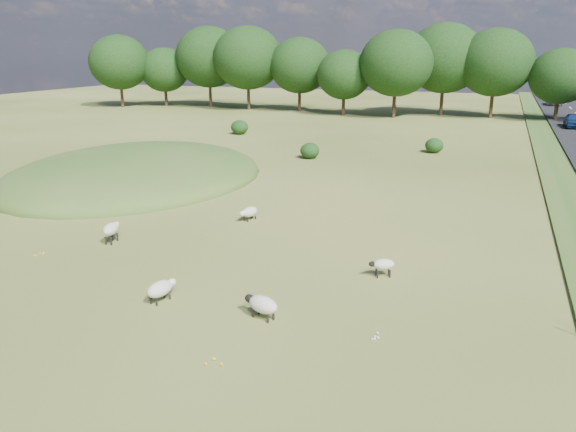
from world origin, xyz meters
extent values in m
plane|color=#415119|center=(0.00, 20.00, 0.00)|extent=(160.00, 160.00, 0.00)
ellipsoid|color=#33561E|center=(-12.00, 12.00, 0.00)|extent=(16.00, 20.00, 4.00)
cylinder|color=black|center=(-42.96, 52.57, 1.89)|extent=(0.44, 0.44, 3.77)
ellipsoid|color=black|center=(-42.96, 52.57, 6.50)|extent=(8.81, 8.81, 7.93)
cylinder|color=black|center=(-37.62, 56.23, 1.56)|extent=(0.44, 0.44, 3.12)
ellipsoid|color=black|center=(-37.62, 56.23, 5.38)|extent=(7.28, 7.28, 6.55)
cylinder|color=black|center=(-30.54, 57.35, 2.11)|extent=(0.44, 0.44, 4.21)
ellipsoid|color=black|center=(-30.54, 57.35, 7.25)|extent=(9.83, 9.83, 8.84)
cylinder|color=black|center=(-23.43, 55.54, 2.09)|extent=(0.44, 0.44, 4.18)
ellipsoid|color=black|center=(-23.43, 55.54, 7.20)|extent=(9.75, 9.75, 8.78)
cylinder|color=black|center=(-15.94, 56.24, 1.80)|extent=(0.44, 0.44, 3.61)
ellipsoid|color=black|center=(-15.94, 56.24, 6.21)|extent=(8.41, 8.41, 7.57)
cylinder|color=black|center=(-8.82, 53.43, 1.51)|extent=(0.44, 0.44, 3.02)
ellipsoid|color=black|center=(-8.82, 53.43, 5.20)|extent=(7.04, 7.04, 6.34)
cylinder|color=black|center=(-2.08, 52.98, 1.95)|extent=(0.44, 0.44, 3.90)
ellipsoid|color=black|center=(-2.08, 52.98, 6.71)|extent=(9.09, 9.09, 8.18)
cylinder|color=black|center=(3.25, 57.90, 2.11)|extent=(0.44, 0.44, 4.22)
ellipsoid|color=black|center=(3.25, 57.90, 7.27)|extent=(9.85, 9.85, 8.86)
cylinder|color=black|center=(9.45, 56.94, 1.97)|extent=(0.44, 0.44, 3.94)
ellipsoid|color=black|center=(9.45, 56.94, 6.79)|extent=(9.20, 9.20, 8.28)
cylinder|color=black|center=(16.87, 56.01, 1.54)|extent=(0.44, 0.44, 3.09)
ellipsoid|color=black|center=(16.87, 56.01, 5.32)|extent=(7.20, 7.20, 6.48)
ellipsoid|color=black|center=(-3.23, 22.81, 0.63)|extent=(1.53, 1.53, 1.26)
ellipsoid|color=black|center=(5.73, 28.91, 0.62)|extent=(1.52, 1.52, 1.24)
ellipsoid|color=black|center=(-14.16, 32.90, 0.72)|extent=(1.75, 1.75, 1.44)
ellipsoid|color=beige|center=(-0.75, 5.78, 0.44)|extent=(0.81, 1.11, 0.51)
ellipsoid|color=silver|center=(-0.92, 5.27, 0.47)|extent=(0.33, 0.38, 0.25)
cylinder|color=black|center=(-0.72, 5.47, 0.09)|extent=(0.07, 0.07, 0.19)
cylinder|color=black|center=(-0.96, 5.54, 0.09)|extent=(0.07, 0.07, 0.19)
cylinder|color=black|center=(-0.54, 6.01, 0.09)|extent=(0.07, 0.07, 0.19)
cylinder|color=black|center=(-0.77, 6.09, 0.09)|extent=(0.07, 0.07, 0.19)
ellipsoid|color=beige|center=(4.16, -4.00, 0.49)|extent=(1.22, 0.90, 0.56)
ellipsoid|color=black|center=(3.60, -3.81, 0.52)|extent=(0.42, 0.37, 0.28)
cylinder|color=black|center=(3.81, -4.03, 0.10)|extent=(0.08, 0.08, 0.21)
cylinder|color=black|center=(3.90, -3.77, 0.10)|extent=(0.08, 0.08, 0.21)
cylinder|color=black|center=(4.41, -4.23, 0.10)|extent=(0.08, 0.08, 0.21)
cylinder|color=black|center=(4.50, -3.98, 0.10)|extent=(0.08, 0.08, 0.21)
ellipsoid|color=beige|center=(7.09, 0.80, 0.51)|extent=(0.93, 0.76, 0.42)
ellipsoid|color=black|center=(6.69, 0.59, 0.54)|extent=(0.33, 0.30, 0.21)
cylinder|color=black|center=(6.92, 0.60, 0.15)|extent=(0.06, 0.06, 0.30)
cylinder|color=black|center=(6.83, 0.78, 0.15)|extent=(0.06, 0.06, 0.30)
cylinder|color=black|center=(7.35, 0.81, 0.15)|extent=(0.06, 0.06, 0.30)
cylinder|color=black|center=(7.26, 1.00, 0.15)|extent=(0.06, 0.06, 0.30)
ellipsoid|color=beige|center=(-5.11, 0.41, 0.65)|extent=(0.74, 1.13, 0.53)
ellipsoid|color=silver|center=(-5.22, 0.96, 0.68)|extent=(0.31, 0.38, 0.27)
cylinder|color=black|center=(-5.30, 0.68, 0.19)|extent=(0.08, 0.08, 0.38)
cylinder|color=black|center=(-5.04, 0.73, 0.19)|extent=(0.08, 0.08, 0.38)
cylinder|color=black|center=(-5.18, 0.08, 0.19)|extent=(0.08, 0.08, 0.38)
cylinder|color=black|center=(-4.93, 0.13, 0.19)|extent=(0.08, 0.08, 0.38)
ellipsoid|color=beige|center=(0.34, -4.08, 0.47)|extent=(0.78, 1.15, 0.54)
ellipsoid|color=silver|center=(0.47, -3.52, 0.51)|extent=(0.33, 0.39, 0.27)
cylinder|color=black|center=(0.28, -3.75, 0.10)|extent=(0.08, 0.08, 0.20)
cylinder|color=black|center=(0.54, -3.81, 0.10)|extent=(0.08, 0.08, 0.20)
cylinder|color=black|center=(0.15, -4.35, 0.10)|extent=(0.08, 0.08, 0.20)
cylinder|color=black|center=(0.40, -4.41, 0.10)|extent=(0.08, 0.08, 0.20)
imported|color=navy|center=(18.10, 48.61, 0.99)|extent=(1.76, 4.36, 1.49)
imported|color=maroon|center=(21.90, 87.58, 0.97)|extent=(2.01, 4.94, 1.43)
imported|color=silver|center=(18.10, 75.65, 0.92)|extent=(2.21, 4.79, 1.33)
camera|label=1|loc=(10.69, -19.10, 8.35)|focal=35.00mm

